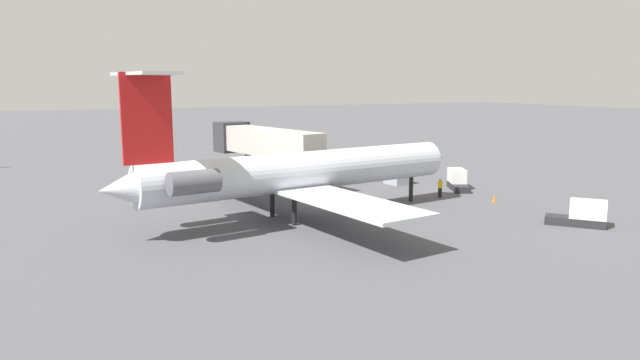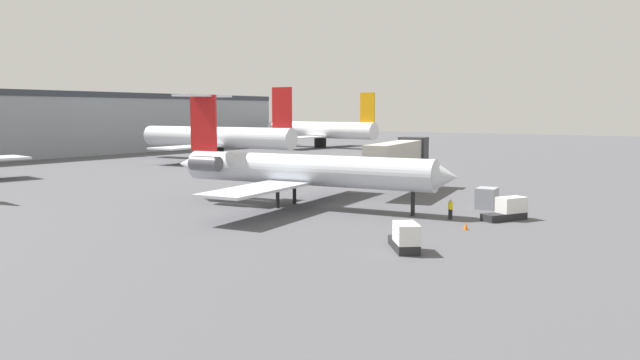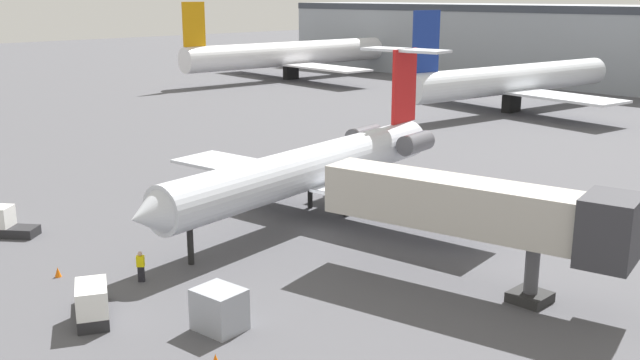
% 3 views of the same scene
% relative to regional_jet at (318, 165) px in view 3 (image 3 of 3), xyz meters
% --- Properties ---
extents(ground_plane, '(400.00, 400.00, 0.10)m').
position_rel_regional_jet_xyz_m(ground_plane, '(1.90, -1.60, -3.68)').
color(ground_plane, '#4C4C51').
extents(regional_jet, '(25.85, 29.75, 10.75)m').
position_rel_regional_jet_xyz_m(regional_jet, '(0.00, 0.00, 0.00)').
color(regional_jet, silver).
rests_on(regional_jet, ground_plane).
extents(jet_bridge, '(16.23, 6.03, 5.99)m').
position_rel_regional_jet_xyz_m(jet_bridge, '(15.36, -2.96, 0.67)').
color(jet_bridge, '#B7B2A8').
rests_on(jet_bridge, ground_plane).
extents(ground_crew_marshaller, '(0.46, 0.47, 1.69)m').
position_rel_regional_jet_xyz_m(ground_crew_marshaller, '(1.84, -14.87, -2.78)').
color(ground_crew_marshaller, black).
rests_on(ground_crew_marshaller, ground_plane).
extents(baggage_tug_lead, '(4.20, 3.06, 1.90)m').
position_rel_regional_jet_xyz_m(baggage_tug_lead, '(4.38, -18.96, -2.80)').
color(baggage_tug_lead, '#262628').
rests_on(baggage_tug_lead, ground_plane).
extents(cargo_container_uld, '(2.34, 2.01, 1.95)m').
position_rel_regional_jet_xyz_m(cargo_container_uld, '(9.32, -15.31, -2.66)').
color(cargo_container_uld, '#999EA8').
rests_on(cargo_container_uld, ground_plane).
extents(traffic_cone_near, '(0.36, 0.36, 0.55)m').
position_rel_regional_jet_xyz_m(traffic_cone_near, '(11.92, -17.47, -3.36)').
color(traffic_cone_near, orange).
rests_on(traffic_cone_near, ground_plane).
extents(traffic_cone_mid, '(0.36, 0.36, 0.55)m').
position_rel_regional_jet_xyz_m(traffic_cone_mid, '(-1.90, -17.75, -3.36)').
color(traffic_cone_mid, orange).
rests_on(traffic_cone_mid, ground_plane).
extents(parked_airliner_west_end, '(36.51, 43.24, 13.67)m').
position_rel_regional_jet_xyz_m(parked_airliner_west_end, '(-62.51, 54.05, 0.80)').
color(parked_airliner_west_end, white).
rests_on(parked_airliner_west_end, ground_plane).
extents(parked_airliner_west_mid, '(30.41, 35.70, 13.08)m').
position_rel_regional_jet_xyz_m(parked_airliner_west_mid, '(-14.91, 49.37, 0.50)').
color(parked_airliner_west_mid, silver).
rests_on(parked_airliner_west_mid, ground_plane).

